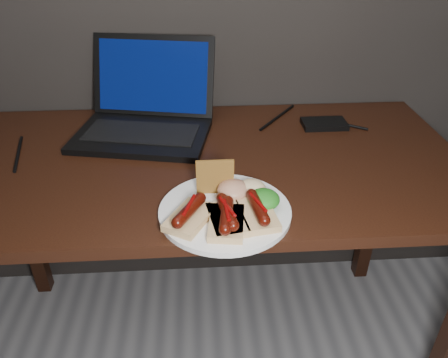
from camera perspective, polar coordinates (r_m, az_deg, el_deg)
desk at (r=1.21m, az=-2.72°, el=-0.92°), size 1.40×0.70×0.75m
laptop at (r=1.32m, az=-10.13°, el=8.51°), size 0.43×0.40×0.25m
hard_drive at (r=1.37m, az=12.96°, el=7.03°), size 0.13×0.08×0.02m
desk_cables at (r=1.29m, az=-2.94°, el=5.87°), size 1.02×0.38×0.01m
plate at (r=0.96m, az=0.12°, el=-4.21°), size 0.31×0.31×0.01m
bread_sausage_left at (r=0.91m, az=-4.52°, el=-4.63°), size 0.12×0.13×0.04m
bread_sausage_center at (r=0.90m, az=0.41°, el=-4.87°), size 0.09×0.13×0.04m
bread_sausage_right at (r=0.92m, az=4.40°, el=-4.25°), size 0.09×0.12×0.04m
bread_sausage_extra at (r=0.89m, az=0.33°, el=-5.30°), size 0.08×0.12×0.04m
crispbread at (r=0.98m, az=-1.18°, el=0.29°), size 0.09×0.01×0.08m
salad_greens at (r=0.95m, az=5.22°, el=-2.66°), size 0.07×0.07×0.04m
salsa_mound at (r=0.98m, az=1.20°, el=-1.40°), size 0.07×0.07×0.04m
coleslaw_mound at (r=0.99m, az=3.63°, el=-1.22°), size 0.06×0.06×0.04m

